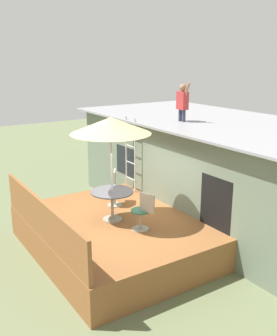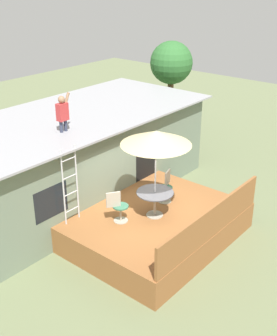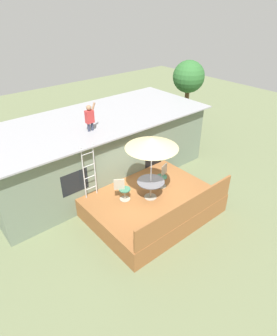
{
  "view_description": "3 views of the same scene",
  "coord_description": "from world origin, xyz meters",
  "px_view_note": "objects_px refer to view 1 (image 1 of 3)",
  "views": [
    {
      "loc": [
        7.86,
        -4.55,
        4.7
      ],
      "look_at": [
        -0.37,
        0.81,
        1.91
      ],
      "focal_mm": 42.29,
      "sensor_mm": 36.0,
      "label": 1
    },
    {
      "loc": [
        -8.59,
        -6.67,
        7.19
      ],
      "look_at": [
        0.16,
        0.64,
        1.96
      ],
      "focal_mm": 46.79,
      "sensor_mm": 36.0,
      "label": 2
    },
    {
      "loc": [
        -6.21,
        -6.73,
        7.53
      ],
      "look_at": [
        0.31,
        1.03,
        1.44
      ],
      "focal_mm": 30.75,
      "sensor_mm": 36.0,
      "label": 3
    }
  ],
  "objects_px": {
    "patio_table": "(112,197)",
    "step_ladder": "(130,154)",
    "patio_umbrella": "(111,126)",
    "patio_chair_right": "(143,212)",
    "patio_chair_left": "(115,188)",
    "person_figure": "(183,100)"
  },
  "relations": [
    {
      "from": "patio_table",
      "to": "patio_umbrella",
      "type": "bearing_deg",
      "value": 0.0
    },
    {
      "from": "patio_chair_left",
      "to": "patio_table",
      "type": "bearing_deg",
      "value": -0.0
    },
    {
      "from": "patio_table",
      "to": "step_ladder",
      "type": "xyz_separation_m",
      "value": [
        -1.68,
        1.58,
        0.51
      ]
    },
    {
      "from": "step_ladder",
      "to": "patio_chair_right",
      "type": "height_order",
      "value": "step_ladder"
    },
    {
      "from": "patio_umbrella",
      "to": "step_ladder",
      "type": "bearing_deg",
      "value": 136.78
    },
    {
      "from": "step_ladder",
      "to": "patio_chair_left",
      "type": "height_order",
      "value": "step_ladder"
    },
    {
      "from": "patio_umbrella",
      "to": "step_ladder",
      "type": "xyz_separation_m",
      "value": [
        -1.68,
        1.58,
        -1.25
      ]
    },
    {
      "from": "step_ladder",
      "to": "person_figure",
      "type": "xyz_separation_m",
      "value": [
        0.91,
        1.17,
        1.61
      ]
    },
    {
      "from": "patio_table",
      "to": "person_figure",
      "type": "xyz_separation_m",
      "value": [
        -0.77,
        2.75,
        2.12
      ]
    },
    {
      "from": "step_ladder",
      "to": "patio_chair_right",
      "type": "distance_m",
      "value": 2.96
    },
    {
      "from": "patio_umbrella",
      "to": "patio_chair_left",
      "type": "distance_m",
      "value": 2.17
    },
    {
      "from": "person_figure",
      "to": "patio_chair_left",
      "type": "xyz_separation_m",
      "value": [
        -0.12,
        -2.17,
        -2.25
      ]
    },
    {
      "from": "step_ladder",
      "to": "patio_umbrella",
      "type": "bearing_deg",
      "value": -43.22
    },
    {
      "from": "patio_chair_left",
      "to": "patio_umbrella",
      "type": "bearing_deg",
      "value": -0.0
    },
    {
      "from": "patio_umbrella",
      "to": "step_ladder",
      "type": "height_order",
      "value": "patio_umbrella"
    },
    {
      "from": "step_ladder",
      "to": "person_figure",
      "type": "distance_m",
      "value": 2.19
    },
    {
      "from": "patio_umbrella",
      "to": "patio_chair_right",
      "type": "relative_size",
      "value": 2.76
    },
    {
      "from": "patio_table",
      "to": "patio_chair_left",
      "type": "height_order",
      "value": "patio_chair_left"
    },
    {
      "from": "person_figure",
      "to": "patio_chair_right",
      "type": "bearing_deg",
      "value": -55.65
    },
    {
      "from": "person_figure",
      "to": "patio_chair_left",
      "type": "height_order",
      "value": "person_figure"
    },
    {
      "from": "patio_chair_left",
      "to": "patio_chair_right",
      "type": "bearing_deg",
      "value": 23.83
    },
    {
      "from": "patio_umbrella",
      "to": "person_figure",
      "type": "xyz_separation_m",
      "value": [
        -0.77,
        2.75,
        0.36
      ]
    }
  ]
}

